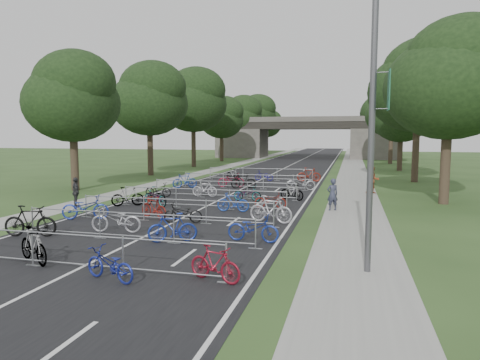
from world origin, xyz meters
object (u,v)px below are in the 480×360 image
object	(u,v)px
lamppost	(373,124)
pedestrian_b	(373,180)
overpass_bridge	(306,138)
bike_1	(33,246)
pedestrian_a	(332,195)
pedestrian_c	(76,193)
bike_2	(109,265)

from	to	relation	value
lamppost	pedestrian_b	xyz separation A→B (m)	(0.87, 17.57, -3.36)
lamppost	pedestrian_b	bearing A→B (deg)	87.17
overpass_bridge	bike_1	xyz separation A→B (m)	(-1.68, -64.79, -2.98)
bike_1	pedestrian_a	distance (m)	14.67
overpass_bridge	bike_1	bearing A→B (deg)	-91.49
bike_1	pedestrian_a	world-z (taller)	pedestrian_a
pedestrian_c	overpass_bridge	bearing A→B (deg)	-53.31
bike_2	pedestrian_c	size ratio (longest dim) A/B	1.06
bike_1	bike_2	distance (m)	3.27
lamppost	pedestrian_a	distance (m)	10.81
overpass_bridge	pedestrian_b	distance (m)	46.43
pedestrian_a	pedestrian_c	size ratio (longest dim) A/B	1.02
overpass_bridge	lamppost	world-z (taller)	lamppost
overpass_bridge	pedestrian_c	world-z (taller)	overpass_bridge
pedestrian_a	bike_2	bearing A→B (deg)	40.06
bike_1	pedestrian_a	xyz separation A→B (m)	(8.53, 11.92, 0.29)
bike_1	lamppost	bearing A→B (deg)	-52.14
bike_1	pedestrian_b	size ratio (longest dim) A/B	1.01
bike_1	pedestrian_a	size ratio (longest dim) A/B	1.10
lamppost	bike_1	size ratio (longest dim) A/B	4.42
pedestrian_b	pedestrian_c	size ratio (longest dim) A/B	1.11
bike_1	bike_2	xyz separation A→B (m)	(3.16, -0.85, -0.10)
lamppost	bike_1	bearing A→B (deg)	-169.89
bike_1	pedestrian_c	world-z (taller)	pedestrian_c
bike_2	overpass_bridge	bearing A→B (deg)	-161.82
pedestrian_b	pedestrian_c	xyz separation A→B (m)	(-16.00, -10.06, -0.09)
bike_1	pedestrian_b	bearing A→B (deg)	-1.59
lamppost	bike_2	distance (m)	8.27
lamppost	pedestrian_c	size ratio (longest dim) A/B	4.95
bike_2	pedestrian_b	distance (m)	21.64
overpass_bridge	pedestrian_a	xyz separation A→B (m)	(6.85, -52.86, -2.69)
lamppost	pedestrian_b	world-z (taller)	lamppost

